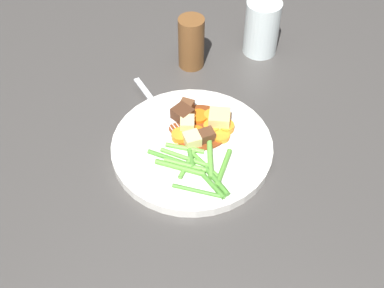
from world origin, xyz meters
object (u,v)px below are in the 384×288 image
object	(u,v)px
water_glass	(262,27)
carrot_slice_6	(198,117)
dinner_plate	(192,147)
carrot_slice_2	(226,127)
fork	(160,111)
carrot_slice_5	(180,136)
meat_chunk_1	(186,108)
potato_chunk_2	(187,125)
carrot_slice_0	(221,135)
pepper_mill	(191,43)
meat_chunk_2	(183,114)
carrot_slice_7	(211,116)
carrot_slice_1	(223,116)
potato_chunk_1	(219,120)
carrot_slice_4	(196,134)
carrot_slice_3	(212,127)
potato_chunk_0	(192,141)
meat_chunk_0	(206,136)

from	to	relation	value
water_glass	carrot_slice_6	bearing A→B (deg)	169.01
dinner_plate	carrot_slice_2	world-z (taller)	carrot_slice_2
dinner_plate	carrot_slice_6	distance (m)	0.06
dinner_plate	fork	world-z (taller)	fork
carrot_slice_5	water_glass	bearing A→B (deg)	-11.57
dinner_plate	meat_chunk_1	size ratio (longest dim) A/B	9.63
fork	potato_chunk_2	bearing A→B (deg)	-113.01
carrot_slice_0	meat_chunk_1	size ratio (longest dim) A/B	1.11
pepper_mill	meat_chunk_1	bearing A→B (deg)	-163.91
meat_chunk_2	carrot_slice_7	bearing A→B (deg)	-67.22
carrot_slice_1	potato_chunk_2	bearing A→B (deg)	132.44
carrot_slice_1	carrot_slice_0	bearing A→B (deg)	-166.81
carrot_slice_0	potato_chunk_1	xyz separation A→B (m)	(0.02, 0.01, 0.01)
carrot_slice_2	pepper_mill	world-z (taller)	pepper_mill
carrot_slice_4	carrot_slice_2	bearing A→B (deg)	-53.35
carrot_slice_4	meat_chunk_2	world-z (taller)	meat_chunk_2
carrot_slice_2	fork	xyz separation A→B (m)	(0.00, 0.12, -0.00)
carrot_slice_1	carrot_slice_3	xyz separation A→B (m)	(-0.03, 0.01, -0.00)
potato_chunk_1	meat_chunk_1	distance (m)	0.06
potato_chunk_1	potato_chunk_0	bearing A→B (deg)	154.43
potato_chunk_0	potato_chunk_2	bearing A→B (deg)	32.34
carrot_slice_2	meat_chunk_0	xyz separation A→B (m)	(-0.03, 0.02, 0.00)
carrot_slice_0	carrot_slice_7	xyz separation A→B (m)	(0.04, 0.03, 0.00)
dinner_plate	carrot_slice_7	size ratio (longest dim) A/B	10.26
meat_chunk_2	dinner_plate	bearing A→B (deg)	-144.69
carrot_slice_0	potato_chunk_2	bearing A→B (deg)	92.30
meat_chunk_2	carrot_slice_0	bearing A→B (deg)	-103.57
potato_chunk_2	meat_chunk_2	size ratio (longest dim) A/B	0.88
carrot_slice_0	meat_chunk_1	xyz separation A→B (m)	(0.03, 0.07, 0.01)
carrot_slice_3	carrot_slice_6	xyz separation A→B (m)	(0.02, 0.03, -0.00)
carrot_slice_4	carrot_slice_5	distance (m)	0.03
meat_chunk_0	pepper_mill	xyz separation A→B (m)	(0.19, 0.09, 0.02)
carrot_slice_2	carrot_slice_5	bearing A→B (deg)	124.17
carrot_slice_5	pepper_mill	xyz separation A→B (m)	(0.20, 0.05, 0.03)
fork	carrot_slice_3	bearing A→B (deg)	-96.54
potato_chunk_0	carrot_slice_2	bearing A→B (deg)	-38.10
water_glass	carrot_slice_3	bearing A→B (deg)	176.16
potato_chunk_0	potato_chunk_2	size ratio (longest dim) A/B	0.96
carrot_slice_0	potato_chunk_0	size ratio (longest dim) A/B	1.15
carrot_slice_0	carrot_slice_6	size ratio (longest dim) A/B	0.98
carrot_slice_4	carrot_slice_7	xyz separation A→B (m)	(0.05, -0.01, -0.00)
potato_chunk_1	carrot_slice_0	bearing A→B (deg)	-156.66
carrot_slice_2	carrot_slice_3	distance (m)	0.02
carrot_slice_1	meat_chunk_0	xyz separation A→B (m)	(-0.05, 0.01, 0.00)
potato_chunk_2	fork	world-z (taller)	potato_chunk_2
carrot_slice_7	carrot_slice_5	bearing A→B (deg)	150.98
carrot_slice_7	dinner_plate	bearing A→B (deg)	170.28
meat_chunk_1	meat_chunk_2	world-z (taller)	meat_chunk_2
carrot_slice_0	carrot_slice_2	world-z (taller)	carrot_slice_2
carrot_slice_7	potato_chunk_2	world-z (taller)	potato_chunk_2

